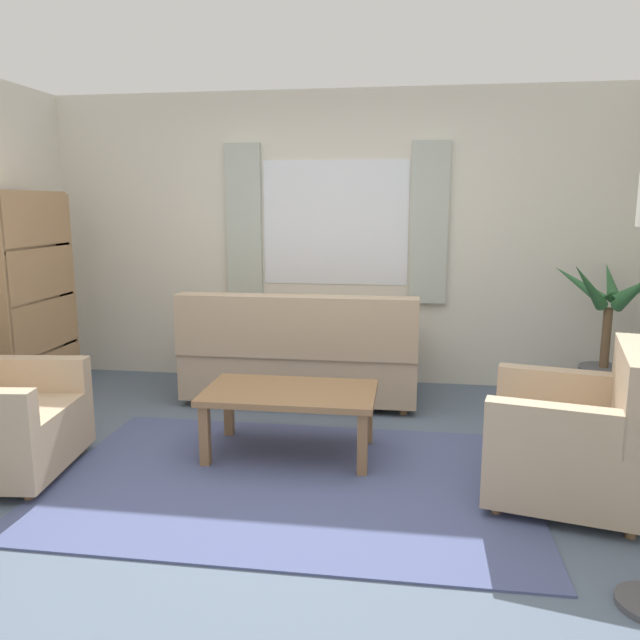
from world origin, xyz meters
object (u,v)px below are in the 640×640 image
(coffee_table, at_px, (290,398))
(armchair_right, at_px, (578,438))
(potted_plant, at_px, (606,350))
(couch, at_px, (301,357))
(bookshelf, at_px, (35,306))

(coffee_table, bearing_deg, armchair_right, -12.94)
(coffee_table, relative_size, potted_plant, 0.89)
(couch, bearing_deg, coffee_table, 96.39)
(coffee_table, height_order, potted_plant, potted_plant)
(potted_plant, bearing_deg, coffee_table, -150.97)
(bookshelf, bearing_deg, coffee_table, 70.12)
(armchair_right, bearing_deg, potted_plant, 172.21)
(armchair_right, relative_size, bookshelf, 0.58)
(potted_plant, relative_size, bookshelf, 0.72)
(bookshelf, bearing_deg, potted_plant, 95.69)
(coffee_table, distance_m, bookshelf, 2.45)
(armchair_right, xyz_separation_m, coffee_table, (-1.68, 0.39, 0.03))
(armchair_right, distance_m, coffee_table, 1.72)
(couch, bearing_deg, potted_plant, -176.66)
(potted_plant, distance_m, bookshelf, 4.61)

